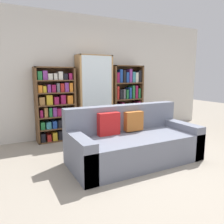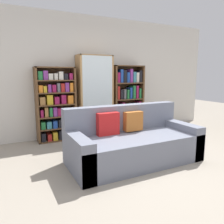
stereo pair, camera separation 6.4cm
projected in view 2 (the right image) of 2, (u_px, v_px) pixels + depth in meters
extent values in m
plane|color=gray|center=(149.00, 171.00, 3.20)|extent=(16.00, 16.00, 0.00)
cube|color=beige|center=(90.00, 77.00, 5.06)|extent=(6.80, 0.06, 2.70)
cube|color=slate|center=(134.00, 149.00, 3.51)|extent=(2.09, 0.96, 0.44)
cube|color=slate|center=(123.00, 118.00, 3.77)|extent=(2.09, 0.20, 0.44)
cube|color=slate|center=(78.00, 154.00, 3.08)|extent=(0.20, 0.96, 0.56)
cube|color=slate|center=(179.00, 137.00, 3.92)|extent=(0.20, 0.96, 0.56)
cube|color=red|center=(108.00, 124.00, 3.47)|extent=(0.36, 0.12, 0.36)
cube|color=#B76628|center=(133.00, 121.00, 3.68)|extent=(0.32, 0.12, 0.32)
cube|color=brown|center=(37.00, 106.00, 4.42)|extent=(0.04, 0.32, 1.55)
cube|color=brown|center=(74.00, 103.00, 4.77)|extent=(0.04, 0.32, 1.55)
cube|color=brown|center=(54.00, 67.00, 4.47)|extent=(0.82, 0.32, 0.02)
cube|color=brown|center=(58.00, 139.00, 4.72)|extent=(0.82, 0.32, 0.02)
cube|color=brown|center=(54.00, 104.00, 4.73)|extent=(0.82, 0.01, 1.55)
cube|color=brown|center=(57.00, 128.00, 4.68)|extent=(0.74, 0.32, 0.02)
cube|color=brown|center=(57.00, 116.00, 4.64)|extent=(0.74, 0.32, 0.02)
cube|color=brown|center=(56.00, 104.00, 4.60)|extent=(0.74, 0.32, 0.02)
cube|color=brown|center=(56.00, 92.00, 4.55)|extent=(0.74, 0.32, 0.02)
cube|color=brown|center=(55.00, 80.00, 4.51)|extent=(0.74, 0.32, 0.02)
cube|color=black|center=(43.00, 137.00, 4.56)|extent=(0.09, 0.24, 0.17)
cube|color=#AD231E|center=(49.00, 137.00, 4.62)|extent=(0.08, 0.24, 0.14)
cube|color=gold|center=(54.00, 135.00, 4.67)|extent=(0.09, 0.24, 0.17)
cube|color=black|center=(60.00, 134.00, 4.72)|extent=(0.09, 0.24, 0.19)
cube|color=olive|center=(66.00, 134.00, 4.78)|extent=(0.09, 0.24, 0.19)
cube|color=#5B5B60|center=(71.00, 133.00, 4.83)|extent=(0.10, 0.24, 0.17)
cube|color=#237038|center=(43.00, 125.00, 4.52)|extent=(0.08, 0.24, 0.15)
cube|color=teal|center=(48.00, 125.00, 4.58)|extent=(0.10, 0.24, 0.15)
cube|color=#1E4293|center=(54.00, 124.00, 4.63)|extent=(0.09, 0.24, 0.16)
cube|color=black|center=(60.00, 123.00, 4.68)|extent=(0.09, 0.24, 0.17)
cube|color=#1E4293|center=(65.00, 123.00, 4.74)|extent=(0.10, 0.24, 0.13)
cube|color=beige|center=(70.00, 123.00, 4.79)|extent=(0.11, 0.24, 0.13)
cube|color=#8E1947|center=(41.00, 113.00, 4.48)|extent=(0.05, 0.24, 0.15)
cube|color=olive|center=(46.00, 112.00, 4.51)|extent=(0.07, 0.24, 0.20)
cube|color=#237038|center=(50.00, 112.00, 4.55)|extent=(0.06, 0.24, 0.19)
cube|color=#7A3384|center=(54.00, 111.00, 4.59)|extent=(0.08, 0.24, 0.19)
cube|color=#8E1947|center=(59.00, 112.00, 4.63)|extent=(0.08, 0.24, 0.16)
cube|color=#8E1947|center=(63.00, 112.00, 4.68)|extent=(0.06, 0.24, 0.13)
cube|color=olive|center=(67.00, 111.00, 4.71)|extent=(0.07, 0.24, 0.15)
cube|color=orange|center=(71.00, 111.00, 4.75)|extent=(0.06, 0.24, 0.14)
cube|color=olive|center=(42.00, 101.00, 4.44)|extent=(0.11, 0.24, 0.16)
cube|color=gold|center=(49.00, 100.00, 4.51)|extent=(0.12, 0.24, 0.20)
cube|color=#8E1947|center=(56.00, 100.00, 4.57)|extent=(0.09, 0.24, 0.15)
cube|color=#8E1947|center=(63.00, 99.00, 4.63)|extent=(0.10, 0.24, 0.19)
cube|color=orange|center=(69.00, 99.00, 4.70)|extent=(0.11, 0.24, 0.17)
cube|color=orange|center=(40.00, 89.00, 4.39)|extent=(0.08, 0.24, 0.15)
cube|color=gold|center=(44.00, 89.00, 4.43)|extent=(0.06, 0.24, 0.13)
cube|color=#7A3384|center=(49.00, 88.00, 4.47)|extent=(0.06, 0.24, 0.16)
cube|color=#8E1947|center=(53.00, 88.00, 4.51)|extent=(0.08, 0.24, 0.15)
cube|color=#5B5B60|center=(58.00, 88.00, 4.55)|extent=(0.06, 0.24, 0.18)
cube|color=#AD231E|center=(62.00, 88.00, 4.59)|extent=(0.07, 0.24, 0.18)
cube|color=#7A3384|center=(66.00, 87.00, 4.62)|extent=(0.08, 0.24, 0.19)
cube|color=orange|center=(70.00, 87.00, 4.67)|extent=(0.07, 0.24, 0.19)
cube|color=#237038|center=(40.00, 76.00, 4.35)|extent=(0.08, 0.24, 0.17)
cube|color=#7A3384|center=(45.00, 75.00, 4.40)|extent=(0.09, 0.24, 0.18)
cube|color=beige|center=(50.00, 77.00, 4.44)|extent=(0.09, 0.24, 0.13)
cube|color=beige|center=(55.00, 77.00, 4.49)|extent=(0.07, 0.24, 0.13)
cube|color=beige|center=(60.00, 76.00, 4.53)|extent=(0.09, 0.24, 0.17)
cube|color=black|center=(65.00, 77.00, 4.58)|extent=(0.08, 0.24, 0.13)
cube|color=#8E1947|center=(70.00, 76.00, 4.63)|extent=(0.07, 0.24, 0.13)
cube|color=#AD7F4C|center=(79.00, 97.00, 4.78)|extent=(0.04, 0.36, 1.82)
cube|color=#AD7F4C|center=(109.00, 96.00, 5.10)|extent=(0.04, 0.36, 1.82)
cube|color=#AD7F4C|center=(94.00, 56.00, 4.79)|extent=(0.78, 0.36, 0.02)
cube|color=#AD7F4C|center=(95.00, 135.00, 5.09)|extent=(0.78, 0.36, 0.02)
cube|color=#AD7F4C|center=(92.00, 96.00, 5.09)|extent=(0.78, 0.01, 1.82)
cube|color=silver|center=(98.00, 97.00, 4.79)|extent=(0.70, 0.01, 1.80)
cube|color=#AD7F4C|center=(95.00, 122.00, 5.04)|extent=(0.70, 0.32, 0.02)
cube|color=#AD7F4C|center=(95.00, 109.00, 4.99)|extent=(0.70, 0.32, 0.02)
cube|color=#AD7F4C|center=(95.00, 96.00, 4.94)|extent=(0.70, 0.32, 0.02)
cube|color=#AD7F4C|center=(95.00, 83.00, 4.89)|extent=(0.70, 0.32, 0.02)
cube|color=#AD7F4C|center=(94.00, 70.00, 4.84)|extent=(0.70, 0.32, 0.02)
cylinder|color=silver|center=(87.00, 134.00, 4.97)|extent=(0.01, 0.01, 0.07)
cone|color=silver|center=(87.00, 131.00, 4.96)|extent=(0.09, 0.09, 0.09)
cylinder|color=silver|center=(95.00, 133.00, 5.08)|extent=(0.01, 0.01, 0.07)
cone|color=silver|center=(95.00, 130.00, 5.07)|extent=(0.09, 0.09, 0.09)
cylinder|color=silver|center=(104.00, 131.00, 5.19)|extent=(0.01, 0.01, 0.07)
cone|color=silver|center=(104.00, 128.00, 5.18)|extent=(0.09, 0.09, 0.09)
cylinder|color=silver|center=(85.00, 120.00, 4.94)|extent=(0.01, 0.01, 0.09)
cone|color=silver|center=(85.00, 116.00, 4.92)|extent=(0.09, 0.09, 0.11)
cylinder|color=silver|center=(92.00, 120.00, 5.00)|extent=(0.01, 0.01, 0.09)
cone|color=silver|center=(92.00, 116.00, 4.98)|extent=(0.09, 0.09, 0.11)
cylinder|color=silver|center=(98.00, 119.00, 5.08)|extent=(0.01, 0.01, 0.09)
cone|color=silver|center=(98.00, 115.00, 5.06)|extent=(0.09, 0.09, 0.11)
cylinder|color=silver|center=(105.00, 119.00, 5.13)|extent=(0.01, 0.01, 0.09)
cone|color=silver|center=(105.00, 114.00, 5.12)|extent=(0.09, 0.09, 0.11)
cylinder|color=silver|center=(84.00, 108.00, 4.85)|extent=(0.01, 0.01, 0.09)
cone|color=silver|center=(84.00, 103.00, 4.84)|extent=(0.09, 0.09, 0.11)
cylinder|color=silver|center=(89.00, 107.00, 4.94)|extent=(0.01, 0.01, 0.09)
cone|color=silver|center=(89.00, 103.00, 4.92)|extent=(0.09, 0.09, 0.11)
cylinder|color=silver|center=(95.00, 107.00, 4.98)|extent=(0.01, 0.01, 0.09)
cone|color=silver|center=(95.00, 103.00, 4.96)|extent=(0.09, 0.09, 0.11)
cylinder|color=silver|center=(100.00, 106.00, 5.04)|extent=(0.01, 0.01, 0.09)
cone|color=silver|center=(100.00, 102.00, 5.02)|extent=(0.09, 0.09, 0.11)
cylinder|color=silver|center=(106.00, 106.00, 5.08)|extent=(0.01, 0.01, 0.09)
cone|color=silver|center=(106.00, 102.00, 5.07)|extent=(0.09, 0.09, 0.11)
cylinder|color=silver|center=(83.00, 95.00, 4.82)|extent=(0.01, 0.01, 0.08)
cone|color=silver|center=(83.00, 91.00, 4.80)|extent=(0.08, 0.08, 0.10)
cylinder|color=silver|center=(88.00, 94.00, 4.87)|extent=(0.01, 0.01, 0.08)
cone|color=silver|center=(88.00, 90.00, 4.86)|extent=(0.08, 0.08, 0.10)
cylinder|color=silver|center=(93.00, 94.00, 4.91)|extent=(0.01, 0.01, 0.08)
cone|color=silver|center=(92.00, 90.00, 4.90)|extent=(0.08, 0.08, 0.10)
cylinder|color=silver|center=(97.00, 94.00, 4.96)|extent=(0.01, 0.01, 0.08)
cone|color=silver|center=(97.00, 90.00, 4.94)|extent=(0.08, 0.08, 0.10)
cylinder|color=silver|center=(101.00, 94.00, 5.00)|extent=(0.01, 0.01, 0.08)
cone|color=silver|center=(101.00, 90.00, 4.99)|extent=(0.08, 0.08, 0.10)
cylinder|color=silver|center=(105.00, 94.00, 5.07)|extent=(0.01, 0.01, 0.08)
cone|color=silver|center=(105.00, 90.00, 5.05)|extent=(0.08, 0.08, 0.10)
cylinder|color=silver|center=(86.00, 81.00, 4.78)|extent=(0.01, 0.01, 0.07)
cone|color=silver|center=(86.00, 78.00, 4.76)|extent=(0.09, 0.09, 0.08)
cylinder|color=silver|center=(95.00, 81.00, 4.89)|extent=(0.01, 0.01, 0.07)
cone|color=silver|center=(95.00, 78.00, 4.87)|extent=(0.09, 0.09, 0.08)
cylinder|color=silver|center=(104.00, 81.00, 4.96)|extent=(0.01, 0.01, 0.07)
cone|color=silver|center=(104.00, 78.00, 4.95)|extent=(0.09, 0.09, 0.08)
cylinder|color=silver|center=(85.00, 68.00, 4.73)|extent=(0.01, 0.01, 0.07)
cone|color=silver|center=(85.00, 64.00, 4.72)|extent=(0.09, 0.09, 0.09)
cylinder|color=silver|center=(95.00, 68.00, 4.82)|extent=(0.01, 0.01, 0.07)
cone|color=silver|center=(95.00, 64.00, 4.81)|extent=(0.09, 0.09, 0.09)
cylinder|color=silver|center=(103.00, 68.00, 4.94)|extent=(0.01, 0.01, 0.07)
cone|color=silver|center=(103.00, 64.00, 4.93)|extent=(0.09, 0.09, 0.09)
cube|color=brown|center=(114.00, 100.00, 5.19)|extent=(0.04, 0.32, 1.61)
cube|color=brown|center=(140.00, 98.00, 5.52)|extent=(0.04, 0.32, 1.61)
cube|color=brown|center=(128.00, 66.00, 5.22)|extent=(0.79, 0.32, 0.02)
cube|color=brown|center=(127.00, 130.00, 5.49)|extent=(0.79, 0.32, 0.02)
cube|color=brown|center=(124.00, 98.00, 5.49)|extent=(0.79, 0.01, 1.61)
cube|color=brown|center=(127.00, 115.00, 5.42)|extent=(0.71, 0.32, 0.02)
cube|color=brown|center=(127.00, 99.00, 5.36)|extent=(0.71, 0.32, 0.02)
cube|color=brown|center=(127.00, 83.00, 5.29)|extent=(0.71, 0.32, 0.02)
cube|color=olive|center=(117.00, 125.00, 5.33)|extent=(0.07, 0.24, 0.30)
cube|color=#AD231E|center=(121.00, 125.00, 5.38)|extent=(0.08, 0.24, 0.27)
cube|color=#237038|center=(125.00, 125.00, 5.43)|extent=(0.07, 0.24, 0.28)
cube|color=#237038|center=(129.00, 125.00, 5.49)|extent=(0.10, 0.24, 0.24)
cube|color=black|center=(133.00, 125.00, 5.54)|extent=(0.09, 0.24, 0.24)
cube|color=#1E4293|center=(137.00, 123.00, 5.58)|extent=(0.08, 0.24, 0.31)
cube|color=#8E1947|center=(116.00, 110.00, 5.25)|extent=(0.07, 0.24, 0.26)
cube|color=#5B5B60|center=(119.00, 110.00, 5.29)|extent=(0.06, 0.24, 0.26)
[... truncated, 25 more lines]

